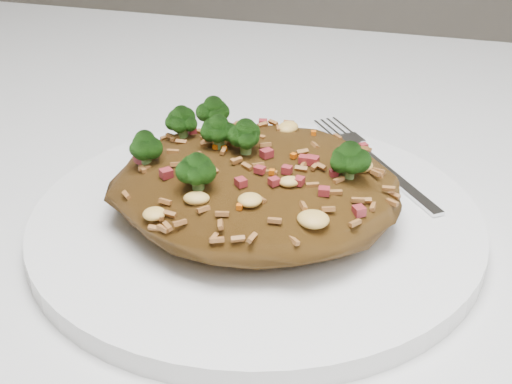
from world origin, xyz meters
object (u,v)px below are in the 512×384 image
dining_table (190,271)px  fork (380,166)px  fried_rice (254,174)px  plate (256,222)px

dining_table → fork: fork is taller
fried_rice → fork: fried_rice is taller
fried_rice → fork: bearing=50.2°
dining_table → plate: 0.14m
dining_table → plate: (0.07, -0.06, 0.10)m
dining_table → plate: plate is taller
plate → fork: bearing=50.7°
fried_rice → plate: bearing=-11.3°
plate → fried_rice: size_ratio=1.58×
plate → fork: fork is taller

